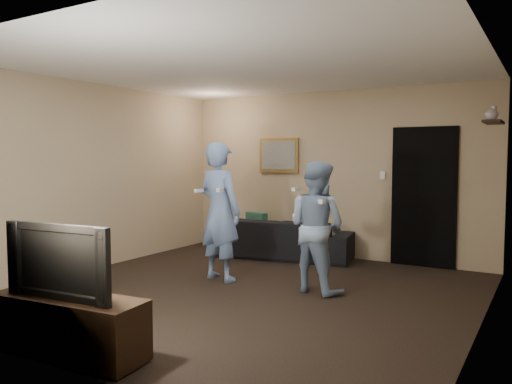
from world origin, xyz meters
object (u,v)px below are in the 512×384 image
Objects in this scene: sofa at (285,238)px; wii_player_left at (220,212)px; tv_console at (69,325)px; television at (67,260)px; wii_player_right at (316,226)px.

wii_player_left reaches higher than sofa.
sofa is 4.34m from tv_console.
sofa is 1.59× the size of tv_console.
sofa is at bearing 88.61° from television.
tv_console is (0.34, -4.33, -0.05)m from sofa.
wii_player_right reaches higher than tv_console.
sofa is 1.36× the size of wii_player_right.
wii_player_left is at bearing 92.77° from television.
television is (0.34, -4.33, 0.47)m from sofa.
wii_player_right is at bearing 118.05° from sofa.
wii_player_right reaches higher than sofa.
tv_console is at bearing -107.41° from wii_player_right.
wii_player_right is at bearing 66.65° from tv_console.
wii_player_left is at bearing 77.81° from sofa.
sofa is at bearing 128.21° from wii_player_right.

